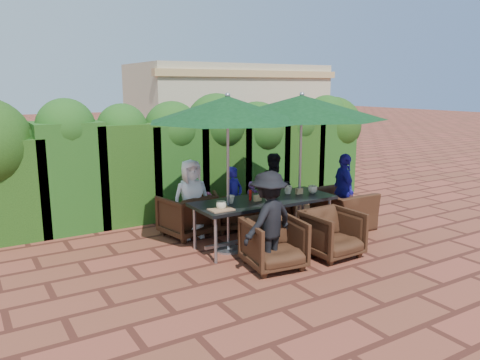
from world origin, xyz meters
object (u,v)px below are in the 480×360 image
chair_near_left (274,241)px  chair_end_right (341,203)px  chair_far_left (186,213)px  chair_far_right (272,206)px  dining_table (264,204)px  umbrella_left (228,109)px  chair_near_right (332,231)px  umbrella_right (302,107)px  chair_far_mid (235,209)px

chair_near_left → chair_end_right: size_ratio=0.77×
chair_far_left → chair_far_right: chair_far_left is taller
chair_far_left → dining_table: bearing=119.6°
umbrella_left → chair_near_right: 2.43m
chair_far_right → chair_near_left: bearing=67.2°
chair_far_right → umbrella_left: bearing=41.9°
chair_near_left → umbrella_left: bearing=109.0°
dining_table → umbrella_right: (0.73, 0.01, 1.54)m
chair_far_mid → chair_far_right: (0.73, -0.11, -0.03)m
chair_far_left → umbrella_left: bearing=91.7°
dining_table → chair_near_left: (-0.47, -0.94, -0.28)m
dining_table → umbrella_right: bearing=0.7°
umbrella_right → chair_far_right: size_ratio=4.02×
dining_table → chair_far_right: (0.74, 0.84, -0.33)m
chair_far_right → umbrella_right: bearing=100.7°
chair_far_mid → chair_near_left: bearing=96.7°
umbrella_left → chair_far_mid: size_ratio=3.29×
dining_table → umbrella_left: 1.68m
umbrella_right → chair_far_mid: bearing=127.5°
umbrella_left → chair_near_right: umbrella_left is taller
chair_far_left → chair_near_right: 2.53m
umbrella_right → chair_far_left: umbrella_right is taller
chair_far_right → chair_near_right: bearing=96.0°
umbrella_right → chair_near_left: 2.38m
chair_far_right → chair_end_right: (1.00, -0.80, 0.11)m
umbrella_right → chair_far_left: bearing=147.7°
umbrella_left → chair_end_right: (2.41, 0.02, -1.76)m
umbrella_left → chair_end_right: bearing=0.6°
umbrella_left → umbrella_right: 1.40m
chair_far_left → chair_far_mid: size_ratio=1.07×
chair_far_left → chair_near_left: bearing=91.0°
dining_table → chair_near_right: bearing=-61.3°
umbrella_left → chair_far_mid: umbrella_left is taller
dining_table → chair_end_right: bearing=1.3°
dining_table → chair_end_right: chair_end_right is taller
dining_table → chair_near_right: 1.20m
umbrella_right → chair_near_right: umbrella_right is taller
umbrella_left → chair_far_right: umbrella_left is taller
dining_table → umbrella_right: size_ratio=0.86×
chair_end_right → umbrella_left: bearing=92.2°
chair_near_right → umbrella_right: bearing=78.8°
umbrella_left → chair_end_right: 2.99m
chair_near_right → chair_far_left: bearing=123.6°
umbrella_left → chair_far_right: (1.41, 0.82, -1.87)m
chair_far_left → chair_far_right: bearing=161.5°
chair_far_mid → chair_end_right: bearing=173.5°
chair_far_left → chair_near_left: size_ratio=1.01×
dining_table → umbrella_right: 1.70m
chair_near_right → chair_end_right: chair_end_right is taller
chair_near_right → chair_far_right: bearing=82.5°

